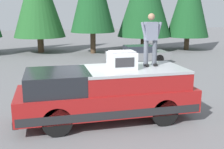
{
  "coord_description": "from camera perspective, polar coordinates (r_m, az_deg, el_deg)",
  "views": [
    {
      "loc": [
        -8.62,
        1.85,
        3.4
      ],
      "look_at": [
        0.06,
        -0.25,
        1.35
      ],
      "focal_mm": 44.31,
      "sensor_mm": 36.0,
      "label": 1
    }
  ],
  "objects": [
    {
      "name": "parked_car_grey",
      "position": [
        18.72,
        5.31,
        4.2
      ],
      "size": [
        1.64,
        4.1,
        1.16
      ],
      "color": "gray",
      "rests_on": "ground"
    },
    {
      "name": "ground_plane",
      "position": [
        9.45,
        -1.38,
        -8.17
      ],
      "size": [
        90.0,
        90.0,
        0.0
      ],
      "primitive_type": "plane",
      "color": "slate"
    },
    {
      "name": "pickup_truck",
      "position": [
        8.75,
        -1.1,
        -3.86
      ],
      "size": [
        2.01,
        5.54,
        1.65
      ],
      "color": "maroon",
      "rests_on": "ground"
    },
    {
      "name": "person_on_truck_bed",
      "position": [
        9.04,
        8.01,
        7.41
      ],
      "size": [
        0.29,
        0.72,
        1.69
      ],
      "color": "#4C515B",
      "rests_on": "pickup_truck"
    },
    {
      "name": "compressor_unit",
      "position": [
        8.54,
        2.07,
        2.98
      ],
      "size": [
        0.65,
        0.84,
        0.56
      ],
      "color": "silver",
      "rests_on": "pickup_truck"
    }
  ]
}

